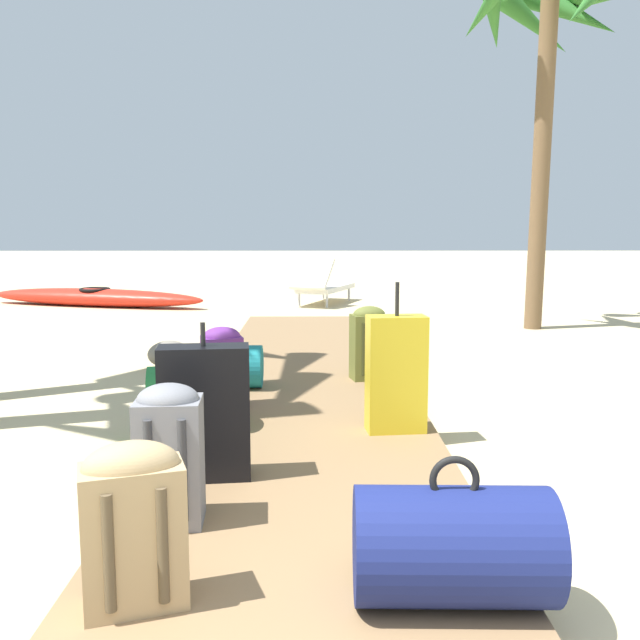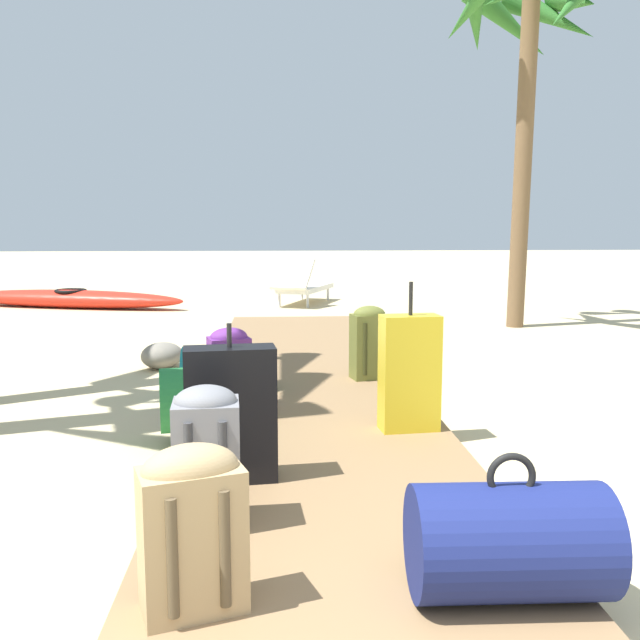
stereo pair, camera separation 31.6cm
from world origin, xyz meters
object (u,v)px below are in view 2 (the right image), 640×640
(duffel_bag_green, at_px, (202,398))
(lounge_chair, at_px, (302,285))
(backpack_tan, at_px, (192,524))
(backpack_purple, at_px, (229,366))
(duffel_bag_teal, at_px, (224,367))
(suitcase_black, at_px, (231,414))
(backpack_olive, at_px, (369,341))
(kayak, at_px, (71,299))
(backpack_grey, at_px, (207,453))
(palm_tree_far_right, at_px, (527,27))
(suitcase_yellow, at_px, (409,373))
(duffel_bag_navy, at_px, (509,541))

(duffel_bag_green, relative_size, lounge_chair, 0.33)
(backpack_tan, relative_size, backpack_purple, 1.00)
(duffel_bag_teal, xyz_separation_m, suitcase_black, (0.17, -1.90, 0.17))
(backpack_purple, xyz_separation_m, lounge_chair, (0.76, 6.76, -0.04))
(backpack_olive, bearing_deg, lounge_chair, 92.97)
(backpack_olive, distance_m, kayak, 6.95)
(backpack_olive, distance_m, backpack_tan, 3.48)
(backpack_grey, relative_size, palm_tree_far_right, 0.13)
(duffel_bag_green, distance_m, suitcase_black, 0.88)
(backpack_purple, xyz_separation_m, palm_tree_far_right, (3.40, 3.99, 3.32))
(suitcase_yellow, height_order, backpack_purple, suitcase_yellow)
(suitcase_yellow, relative_size, lounge_chair, 0.54)
(backpack_tan, xyz_separation_m, duffel_bag_teal, (-0.12, 3.04, -0.13))
(backpack_purple, xyz_separation_m, kayak, (-2.92, 6.53, -0.23))
(backpack_tan, height_order, duffel_bag_navy, backpack_tan)
(backpack_purple, distance_m, lounge_chair, 6.80)
(backpack_purple, bearing_deg, suitcase_black, -86.08)
(backpack_olive, height_order, duffel_bag_navy, backpack_olive)
(backpack_tan, xyz_separation_m, lounge_chair, (0.72, 9.24, -0.04))
(backpack_olive, bearing_deg, palm_tree_far_right, 53.53)
(duffel_bag_navy, relative_size, palm_tree_far_right, 0.15)
(duffel_bag_teal, distance_m, kayak, 6.61)
(duffel_bag_teal, relative_size, suitcase_black, 0.80)
(suitcase_black, relative_size, palm_tree_far_right, 0.17)
(duffel_bag_teal, xyz_separation_m, backpack_purple, (0.08, -0.57, 0.13))
(duffel_bag_teal, bearing_deg, duffel_bag_green, -92.87)
(backpack_olive, bearing_deg, kayak, 124.99)
(backpack_grey, xyz_separation_m, suitcase_black, (0.07, 0.52, 0.02))
(duffel_bag_teal, bearing_deg, backpack_tan, -87.76)
(duffel_bag_green, xyz_separation_m, backpack_tan, (0.17, -1.99, 0.10))
(backpack_olive, distance_m, lounge_chair, 5.93)
(backpack_tan, height_order, kayak, backpack_tan)
(backpack_olive, xyz_separation_m, backpack_purple, (-1.07, -0.84, -0.02))
(kayak, bearing_deg, backpack_tan, -71.85)
(duffel_bag_navy, distance_m, suitcase_black, 1.51)
(duffel_bag_teal, relative_size, backpack_purple, 1.12)
(backpack_purple, distance_m, suitcase_black, 1.33)
(suitcase_black, height_order, palm_tree_far_right, palm_tree_far_right)
(duffel_bag_green, bearing_deg, duffel_bag_navy, -58.42)
(duffel_bag_teal, bearing_deg, duffel_bag_navy, -69.07)
(suitcase_black, bearing_deg, lounge_chair, 85.28)
(duffel_bag_navy, xyz_separation_m, palm_tree_far_right, (2.32, 6.46, 3.41))
(backpack_tan, bearing_deg, backpack_purple, 90.89)
(backpack_grey, bearing_deg, backpack_olive, 68.85)
(duffel_bag_navy, distance_m, lounge_chair, 9.23)
(backpack_grey, relative_size, suitcase_black, 0.77)
(duffel_bag_navy, bearing_deg, suitcase_black, 131.07)
(suitcase_black, height_order, lounge_chair, suitcase_black)
(backpack_purple, bearing_deg, suitcase_yellow, -26.71)
(suitcase_black, bearing_deg, suitcase_yellow, 36.88)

